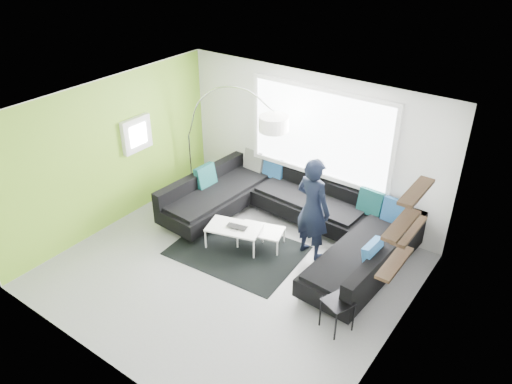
# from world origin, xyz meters

# --- Properties ---
(ground) EXTENTS (5.50, 5.50, 0.00)m
(ground) POSITION_xyz_m (0.00, 0.00, 0.00)
(ground) COLOR gray
(ground) RESTS_ON ground
(room_shell) EXTENTS (5.54, 5.04, 2.82)m
(room_shell) POSITION_xyz_m (0.04, 0.21, 1.81)
(room_shell) COLOR silver
(room_shell) RESTS_ON ground
(sectional_sofa) EXTENTS (4.34, 2.84, 0.90)m
(sectional_sofa) POSITION_xyz_m (0.22, 1.31, 0.40)
(sectional_sofa) COLOR black
(sectional_sofa) RESTS_ON ground
(rug) EXTENTS (2.32, 1.76, 0.01)m
(rug) POSITION_xyz_m (-0.26, 0.51, 0.01)
(rug) COLOR black
(rug) RESTS_ON ground
(coffee_table) EXTENTS (1.38, 1.04, 0.40)m
(coffee_table) POSITION_xyz_m (-0.20, 0.74, 0.20)
(coffee_table) COLOR white
(coffee_table) RESTS_ON ground
(arc_lamp) EXTENTS (2.31, 0.60, 2.51)m
(arc_lamp) POSITION_xyz_m (-2.43, 1.72, 1.25)
(arc_lamp) COLOR silver
(arc_lamp) RESTS_ON ground
(side_table) EXTENTS (0.48, 0.48, 0.51)m
(side_table) POSITION_xyz_m (2.05, -0.14, 0.26)
(side_table) COLOR black
(side_table) RESTS_ON ground
(person) EXTENTS (0.85, 0.70, 1.86)m
(person) POSITION_xyz_m (0.84, 1.20, 0.93)
(person) COLOR black
(person) RESTS_ON ground
(laptop) EXTENTS (0.48, 0.40, 0.03)m
(laptop) POSITION_xyz_m (-0.33, 0.56, 0.42)
(laptop) COLOR black
(laptop) RESTS_ON coffee_table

